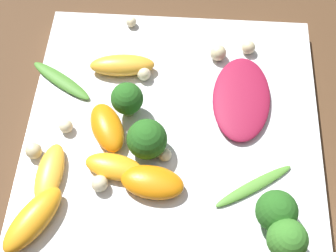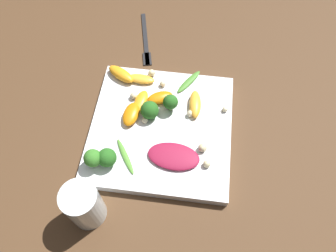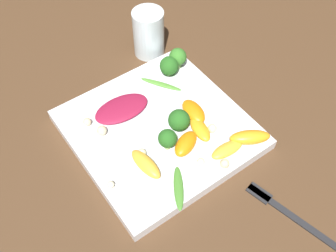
# 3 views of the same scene
# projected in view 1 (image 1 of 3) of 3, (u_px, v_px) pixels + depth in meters

# --- Properties ---
(ground_plane) EXTENTS (2.40, 2.40, 0.00)m
(ground_plane) POSITION_uv_depth(u_px,v_px,m) (173.00, 137.00, 0.50)
(ground_plane) COLOR #4C331E
(plate) EXTENTS (0.30, 0.30, 0.02)m
(plate) POSITION_uv_depth(u_px,v_px,m) (173.00, 132.00, 0.49)
(plate) COLOR white
(plate) RESTS_ON ground_plane
(radicchio_leaf_0) EXTENTS (0.11, 0.07, 0.01)m
(radicchio_leaf_0) POSITION_uv_depth(u_px,v_px,m) (241.00, 98.00, 0.49)
(radicchio_leaf_0) COLOR maroon
(radicchio_leaf_0) RESTS_ON plate
(orange_segment_0) EXTENTS (0.07, 0.05, 0.02)m
(orange_segment_0) POSITION_uv_depth(u_px,v_px,m) (107.00, 127.00, 0.47)
(orange_segment_0) COLOR orange
(orange_segment_0) RESTS_ON plate
(orange_segment_1) EXTENTS (0.08, 0.06, 0.02)m
(orange_segment_1) POSITION_uv_depth(u_px,v_px,m) (33.00, 219.00, 0.42)
(orange_segment_1) COLOR orange
(orange_segment_1) RESTS_ON plate
(orange_segment_2) EXTENTS (0.03, 0.07, 0.02)m
(orange_segment_2) POSITION_uv_depth(u_px,v_px,m) (122.00, 65.00, 0.51)
(orange_segment_2) COLOR #FCAD33
(orange_segment_2) RESTS_ON plate
(orange_segment_3) EXTENTS (0.04, 0.06, 0.02)m
(orange_segment_3) POSITION_uv_depth(u_px,v_px,m) (152.00, 182.00, 0.44)
(orange_segment_3) COLOR orange
(orange_segment_3) RESTS_ON plate
(orange_segment_4) EXTENTS (0.04, 0.06, 0.02)m
(orange_segment_4) POSITION_uv_depth(u_px,v_px,m) (114.00, 167.00, 0.45)
(orange_segment_4) COLOR orange
(orange_segment_4) RESTS_ON plate
(orange_segment_5) EXTENTS (0.07, 0.03, 0.01)m
(orange_segment_5) POSITION_uv_depth(u_px,v_px,m) (50.00, 174.00, 0.45)
(orange_segment_5) COLOR #FCAD33
(orange_segment_5) RESTS_ON plate
(broccoli_floret_0) EXTENTS (0.04, 0.04, 0.04)m
(broccoli_floret_0) POSITION_uv_depth(u_px,v_px,m) (277.00, 211.00, 0.41)
(broccoli_floret_0) COLOR #84AD5B
(broccoli_floret_0) RESTS_ON plate
(broccoli_floret_1) EXTENTS (0.04, 0.04, 0.04)m
(broccoli_floret_1) POSITION_uv_depth(u_px,v_px,m) (147.00, 139.00, 0.45)
(broccoli_floret_1) COLOR #7A9E51
(broccoli_floret_1) RESTS_ON plate
(broccoli_floret_2) EXTENTS (0.04, 0.04, 0.05)m
(broccoli_floret_2) POSITION_uv_depth(u_px,v_px,m) (287.00, 240.00, 0.40)
(broccoli_floret_2) COLOR #84AD5B
(broccoli_floret_2) RESTS_ON plate
(broccoli_floret_3) EXTENTS (0.03, 0.03, 0.04)m
(broccoli_floret_3) POSITION_uv_depth(u_px,v_px,m) (127.00, 99.00, 0.47)
(broccoli_floret_3) COLOR #84AD5B
(broccoli_floret_3) RESTS_ON plate
(arugula_sprig_0) EXTENTS (0.06, 0.08, 0.01)m
(arugula_sprig_0) POSITION_uv_depth(u_px,v_px,m) (254.00, 186.00, 0.45)
(arugula_sprig_0) COLOR #518E33
(arugula_sprig_0) RESTS_ON plate
(arugula_sprig_1) EXTENTS (0.06, 0.08, 0.01)m
(arugula_sprig_1) POSITION_uv_depth(u_px,v_px,m) (61.00, 81.00, 0.51)
(arugula_sprig_1) COLOR #47842D
(arugula_sprig_1) RESTS_ON plate
(macadamia_nut_0) EXTENTS (0.01, 0.01, 0.01)m
(macadamia_nut_0) POSITION_uv_depth(u_px,v_px,m) (131.00, 22.00, 0.55)
(macadamia_nut_0) COLOR beige
(macadamia_nut_0) RESTS_ON plate
(macadamia_nut_1) EXTENTS (0.01, 0.01, 0.01)m
(macadamia_nut_1) POSITION_uv_depth(u_px,v_px,m) (66.00, 126.00, 0.47)
(macadamia_nut_1) COLOR beige
(macadamia_nut_1) RESTS_ON plate
(macadamia_nut_2) EXTENTS (0.02, 0.02, 0.02)m
(macadamia_nut_2) POSITION_uv_depth(u_px,v_px,m) (34.00, 151.00, 0.46)
(macadamia_nut_2) COLOR beige
(macadamia_nut_2) RESTS_ON plate
(macadamia_nut_3) EXTENTS (0.02, 0.02, 0.02)m
(macadamia_nut_3) POSITION_uv_depth(u_px,v_px,m) (100.00, 184.00, 0.44)
(macadamia_nut_3) COLOR beige
(macadamia_nut_3) RESTS_ON plate
(macadamia_nut_4) EXTENTS (0.02, 0.02, 0.02)m
(macadamia_nut_4) POSITION_uv_depth(u_px,v_px,m) (248.00, 47.00, 0.52)
(macadamia_nut_4) COLOR beige
(macadamia_nut_4) RESTS_ON plate
(macadamia_nut_5) EXTENTS (0.01, 0.01, 0.01)m
(macadamia_nut_5) POSITION_uv_depth(u_px,v_px,m) (165.00, 155.00, 0.46)
(macadamia_nut_5) COLOR beige
(macadamia_nut_5) RESTS_ON plate
(macadamia_nut_6) EXTENTS (0.02, 0.02, 0.02)m
(macadamia_nut_6) POSITION_uv_depth(u_px,v_px,m) (218.00, 53.00, 0.52)
(macadamia_nut_6) COLOR beige
(macadamia_nut_6) RESTS_ON plate
(macadamia_nut_7) EXTENTS (0.01, 0.01, 0.01)m
(macadamia_nut_7) POSITION_uv_depth(u_px,v_px,m) (144.00, 74.00, 0.51)
(macadamia_nut_7) COLOR beige
(macadamia_nut_7) RESTS_ON plate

